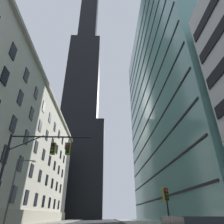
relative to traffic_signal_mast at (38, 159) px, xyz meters
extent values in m
cube|color=beige|center=(-14.04, 20.31, 7.45)|extent=(14.49, 63.68, 26.41)
cube|color=#B2A893|center=(-6.54, 20.31, 19.95)|extent=(0.70, 63.68, 0.60)
cube|color=#B2A893|center=(-6.64, 20.31, -4.66)|extent=(0.50, 63.68, 2.20)
cube|color=black|center=(-6.74, 12.47, -1.76)|extent=(0.14, 1.40, 2.20)
cube|color=black|center=(-6.74, 17.47, -1.76)|extent=(0.14, 1.40, 2.20)
cube|color=black|center=(-6.74, 22.47, -1.76)|extent=(0.14, 1.40, 2.20)
cube|color=black|center=(-6.74, 27.47, -1.76)|extent=(0.14, 1.40, 2.20)
cube|color=black|center=(-6.74, 32.47, -1.76)|extent=(0.14, 1.40, 2.20)
cube|color=black|center=(-6.74, 37.47, -1.76)|extent=(0.14, 1.40, 2.20)
cube|color=black|center=(-6.74, 42.47, -1.76)|extent=(0.14, 1.40, 2.20)
cube|color=black|center=(-6.74, 7.47, 2.44)|extent=(0.14, 1.40, 2.20)
cube|color=black|center=(-6.74, 12.47, 2.44)|extent=(0.14, 1.40, 2.20)
cube|color=black|center=(-6.74, 17.47, 2.44)|extent=(0.14, 1.40, 2.20)
cube|color=black|center=(-6.74, 22.47, 2.44)|extent=(0.14, 1.40, 2.20)
cube|color=black|center=(-6.74, 27.47, 2.44)|extent=(0.14, 1.40, 2.20)
cube|color=black|center=(-6.74, 32.47, 2.44)|extent=(0.14, 1.40, 2.20)
cube|color=black|center=(-6.74, 37.47, 2.44)|extent=(0.14, 1.40, 2.20)
cube|color=black|center=(-6.74, 42.47, 2.44)|extent=(0.14, 1.40, 2.20)
cube|color=black|center=(-6.74, 7.47, 6.64)|extent=(0.14, 1.40, 2.20)
cube|color=black|center=(-6.74, 12.47, 6.64)|extent=(0.14, 1.40, 2.20)
cube|color=black|center=(-6.74, 17.47, 6.64)|extent=(0.14, 1.40, 2.20)
cube|color=black|center=(-6.74, 22.47, 6.64)|extent=(0.14, 1.40, 2.20)
cube|color=black|center=(-6.74, 27.47, 6.64)|extent=(0.14, 1.40, 2.20)
cube|color=black|center=(-6.74, 32.47, 6.64)|extent=(0.14, 1.40, 2.20)
cube|color=black|center=(-6.74, 37.47, 6.64)|extent=(0.14, 1.40, 2.20)
cube|color=black|center=(-6.74, 42.47, 6.64)|extent=(0.14, 1.40, 2.20)
cube|color=black|center=(-6.74, 2.47, 10.84)|extent=(0.14, 1.40, 2.20)
cube|color=black|center=(-6.74, 7.47, 10.84)|extent=(0.14, 1.40, 2.20)
cube|color=black|center=(-6.74, 12.47, 10.84)|extent=(0.14, 1.40, 2.20)
cube|color=black|center=(-6.74, 17.47, 10.84)|extent=(0.14, 1.40, 2.20)
cube|color=black|center=(-6.74, 22.47, 10.84)|extent=(0.14, 1.40, 2.20)
cube|color=black|center=(-6.74, 27.47, 10.84)|extent=(0.14, 1.40, 2.20)
cube|color=black|center=(-6.74, 32.47, 10.84)|extent=(0.14, 1.40, 2.20)
cube|color=black|center=(-6.74, 37.47, 10.84)|extent=(0.14, 1.40, 2.20)
cube|color=black|center=(-6.74, 42.47, 10.84)|extent=(0.14, 1.40, 2.20)
cube|color=black|center=(-6.74, 2.47, 15.04)|extent=(0.14, 1.40, 2.20)
cube|color=black|center=(-6.74, 7.47, 15.04)|extent=(0.14, 1.40, 2.20)
cube|color=black|center=(-6.74, 12.47, 15.04)|extent=(0.14, 1.40, 2.20)
cube|color=black|center=(-6.74, 17.47, 15.04)|extent=(0.14, 1.40, 2.20)
cube|color=black|center=(-6.74, 22.47, 15.04)|extent=(0.14, 1.40, 2.20)
cube|color=black|center=(-6.74, 27.47, 15.04)|extent=(0.14, 1.40, 2.20)
cube|color=black|center=(-6.74, 32.47, 15.04)|extent=(0.14, 1.40, 2.20)
cube|color=black|center=(-6.74, 37.47, 15.04)|extent=(0.14, 1.40, 2.20)
cube|color=black|center=(-6.74, 42.47, 15.04)|extent=(0.14, 1.40, 2.20)
cube|color=black|center=(-7.58, 75.31, 14.59)|extent=(25.53, 25.53, 40.71)
cube|color=black|center=(-7.58, 75.31, 64.55)|extent=(17.87, 17.87, 59.21)
cube|color=black|center=(-7.58, 75.31, 131.17)|extent=(11.49, 11.49, 74.01)
cube|color=slate|center=(23.08, 22.41, 21.65)|extent=(15.74, 47.14, 54.82)
cube|color=black|center=(15.17, 22.41, -1.76)|extent=(0.12, 46.14, 0.24)
cube|color=black|center=(15.17, 22.41, 2.24)|extent=(0.12, 46.14, 0.24)
cube|color=black|center=(15.17, 22.41, 6.24)|extent=(0.12, 46.14, 0.24)
cube|color=black|center=(15.17, 22.41, 10.24)|extent=(0.12, 46.14, 0.24)
cube|color=black|center=(15.17, 22.41, 14.24)|extent=(0.12, 46.14, 0.24)
cube|color=black|center=(15.17, 22.41, 18.24)|extent=(0.12, 46.14, 0.24)
cube|color=black|center=(15.17, 22.41, 22.24)|extent=(0.12, 46.14, 0.24)
cube|color=black|center=(15.17, 22.41, 26.24)|extent=(0.12, 46.14, 0.24)
cube|color=black|center=(15.17, 22.41, 30.24)|extent=(0.12, 46.14, 0.24)
cube|color=black|center=(15.17, 22.41, 34.24)|extent=(0.12, 46.14, 0.24)
cube|color=black|center=(15.17, 22.41, 38.24)|extent=(0.12, 46.14, 0.24)
cube|color=black|center=(15.17, 22.41, 42.24)|extent=(0.12, 46.14, 0.24)
cylinder|color=black|center=(-2.79, -0.04, -1.67)|extent=(0.20, 0.20, 7.89)
cylinder|color=black|center=(0.88, -0.04, 2.03)|extent=(7.33, 0.14, 0.14)
cylinder|color=black|center=(-1.32, -0.04, 1.43)|extent=(3.01, 0.10, 1.52)
cylinder|color=black|center=(1.12, -0.04, 1.73)|extent=(0.04, 0.04, 0.60)
cube|color=black|center=(1.12, -0.04, 0.98)|extent=(0.30, 0.30, 0.90)
cube|color=olive|center=(1.12, 0.13, 0.98)|extent=(0.40, 0.40, 1.04)
sphere|color=#450808|center=(1.12, -0.20, 1.26)|extent=(0.20, 0.20, 0.20)
sphere|color=#4B3A08|center=(1.12, -0.20, 0.98)|extent=(0.20, 0.20, 0.20)
sphere|color=green|center=(1.12, -0.20, 0.70)|extent=(0.20, 0.20, 0.20)
cylinder|color=black|center=(2.47, -0.04, 1.73)|extent=(0.04, 0.04, 0.60)
cube|color=black|center=(2.47, -0.04, 0.98)|extent=(0.30, 0.30, 0.90)
cube|color=olive|center=(2.47, 0.13, 0.98)|extent=(0.40, 0.40, 1.04)
sphere|color=red|center=(2.47, -0.20, 1.26)|extent=(0.20, 0.20, 0.20)
sphere|color=#4B3A08|center=(2.47, -0.20, 0.98)|extent=(0.20, 0.20, 0.20)
sphere|color=#083D10|center=(2.47, -0.20, 0.70)|extent=(0.20, 0.20, 0.20)
cylinder|color=black|center=(10.81, -0.21, -3.97)|extent=(0.12, 0.12, 3.28)
cube|color=black|center=(10.81, -0.21, -2.83)|extent=(0.30, 0.30, 0.90)
cube|color=olive|center=(10.81, -0.04, -2.83)|extent=(0.40, 0.40, 1.04)
sphere|color=red|center=(10.81, -0.37, -2.55)|extent=(0.20, 0.20, 0.20)
sphere|color=#4B3A08|center=(10.81, -0.37, -2.83)|extent=(0.20, 0.20, 0.20)
sphere|color=#083D10|center=(10.81, -0.37, -3.11)|extent=(0.20, 0.20, 0.20)
cylinder|color=#47474C|center=(-4.76, 6.99, -1.94)|extent=(0.18, 0.18, 7.34)
cylinder|color=#47474C|center=(-3.82, 6.99, 1.58)|extent=(1.87, 0.10, 0.10)
ellipsoid|color=#EFE5C6|center=(-2.88, 6.99, 1.48)|extent=(0.56, 0.32, 0.24)
camera|label=1|loc=(5.81, -16.91, -4.33)|focal=30.94mm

